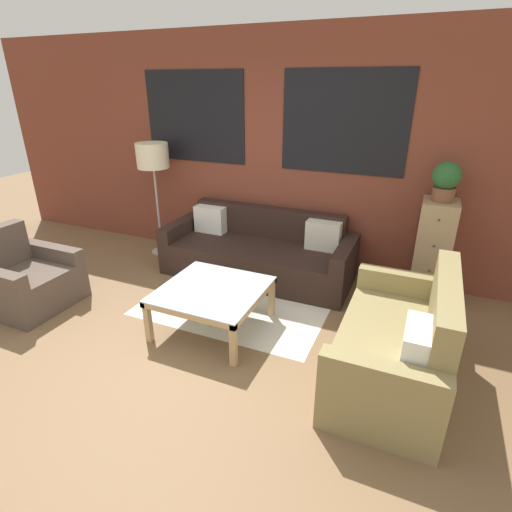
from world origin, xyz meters
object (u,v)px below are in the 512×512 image
object	(u,v)px
floor_lamp	(153,159)
potted_plant	(446,180)
armchair_corner	(27,281)
drawer_cabinet	(432,251)
coffee_table	(212,294)
couch_dark	(259,253)
settee_vintage	(398,346)

from	to	relation	value
floor_lamp	potted_plant	distance (m)	3.47
armchair_corner	potted_plant	world-z (taller)	potted_plant
drawer_cabinet	floor_lamp	bearing A→B (deg)	-178.41
armchair_corner	potted_plant	distance (m)	4.43
coffee_table	potted_plant	world-z (taller)	potted_plant
couch_dark	drawer_cabinet	size ratio (longest dim) A/B	2.07
couch_dark	settee_vintage	xyz separation A→B (m)	(1.76, -1.33, 0.03)
settee_vintage	armchair_corner	xyz separation A→B (m)	(-3.72, -0.33, -0.03)
settee_vintage	armchair_corner	size ratio (longest dim) A/B	1.83
settee_vintage	potted_plant	xyz separation A→B (m)	(0.17, 1.53, 1.01)
potted_plant	armchair_corner	bearing A→B (deg)	-154.38
couch_dark	floor_lamp	bearing A→B (deg)	176.04
couch_dark	armchair_corner	xyz separation A→B (m)	(-1.96, -1.66, 0.00)
drawer_cabinet	potted_plant	world-z (taller)	potted_plant
couch_dark	armchair_corner	distance (m)	2.57
drawer_cabinet	potted_plant	xyz separation A→B (m)	(0.00, 0.00, 0.76)
armchair_corner	potted_plant	xyz separation A→B (m)	(3.89, 1.86, 1.04)
couch_dark	potted_plant	world-z (taller)	potted_plant
settee_vintage	floor_lamp	bearing A→B (deg)	156.44
couch_dark	floor_lamp	distance (m)	1.85
coffee_table	floor_lamp	bearing A→B (deg)	139.42
settee_vintage	couch_dark	bearing A→B (deg)	142.87
couch_dark	armchair_corner	size ratio (longest dim) A/B	2.72
armchair_corner	couch_dark	bearing A→B (deg)	40.27
coffee_table	drawer_cabinet	world-z (taller)	drawer_cabinet
couch_dark	potted_plant	bearing A→B (deg)	6.01
couch_dark	floor_lamp	xyz separation A→B (m)	(-1.54, 0.11, 1.02)
armchair_corner	drawer_cabinet	distance (m)	4.32
coffee_table	drawer_cabinet	size ratio (longest dim) A/B	0.85
floor_lamp	potted_plant	xyz separation A→B (m)	(3.46, 0.10, 0.02)
settee_vintage	armchair_corner	distance (m)	3.73
coffee_table	armchair_corner	bearing A→B (deg)	-169.03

